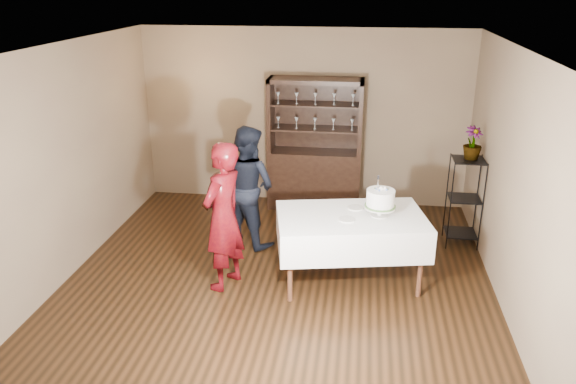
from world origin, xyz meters
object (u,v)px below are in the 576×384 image
cake (380,200)px  plant_etagere (464,198)px  china_hutch (314,166)px  potted_plant (473,143)px  woman (223,217)px  man (248,186)px  cake_table (351,231)px

cake → plant_etagere: bearing=46.2°
china_hutch → potted_plant: (2.11, -1.03, 0.73)m
china_hutch → woman: 2.69m
plant_etagere → woman: size_ratio=0.69×
plant_etagere → potted_plant: potted_plant is taller
china_hutch → man: size_ratio=1.23×
china_hutch → cake_table: bearing=-74.5°
woman → potted_plant: bearing=139.4°
potted_plant → cake_table: bearing=-140.0°
potted_plant → china_hutch: bearing=154.0°
plant_etagere → man: 2.85m
china_hutch → cake: size_ratio=4.07×
cake_table → potted_plant: 2.07m
woman → man: (0.04, 1.16, -0.05)m
woman → man: bearing=-160.6°
woman → potted_plant: (2.90, 1.53, 0.53)m
plant_etagere → man: size_ratio=0.74×
cake_table → woman: 1.47m
china_hutch → cake: china_hutch is taller
cake → potted_plant: size_ratio=1.16×
man → potted_plant: size_ratio=3.82×
cake → potted_plant: 1.71m
china_hutch → cake: (0.95, -2.23, 0.37)m
cake_table → cake: (0.32, 0.03, 0.39)m
china_hutch → cake_table: 2.35m
potted_plant → man: bearing=-172.5°
woman → potted_plant: size_ratio=4.08×
plant_etagere → man: (-2.83, -0.35, 0.16)m
plant_etagere → man: man is taller
woman → cake: bearing=122.2°
woman → cake: size_ratio=3.52×
cake_table → man: size_ratio=1.14×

